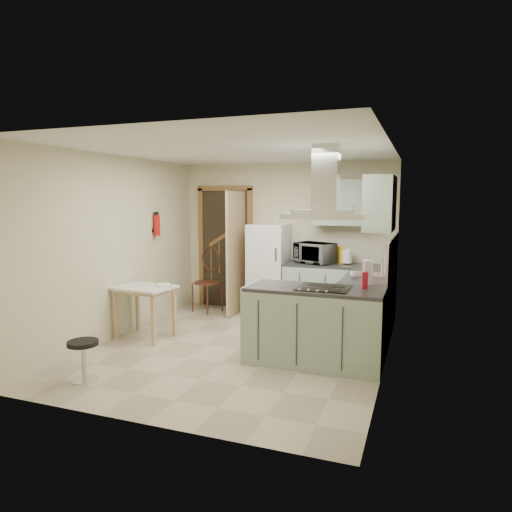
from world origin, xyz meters
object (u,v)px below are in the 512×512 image
at_px(peninsula, 315,326).
at_px(stool, 84,360).
at_px(extractor_hood, 325,216).
at_px(bentwood_chair, 207,283).
at_px(microwave, 315,253).
at_px(drop_leaf_table, 145,312).
at_px(fridge, 269,270).

distance_m(peninsula, stool, 2.56).
bearing_deg(stool, extractor_hood, 30.10).
bearing_deg(bentwood_chair, microwave, 23.89).
bearing_deg(peninsula, stool, -148.77).
bearing_deg(drop_leaf_table, fridge, 62.02).
distance_m(extractor_hood, bentwood_chair, 3.22).
xyz_separation_m(bentwood_chair, microwave, (1.81, 0.16, 0.56)).
xyz_separation_m(drop_leaf_table, bentwood_chair, (0.15, 1.63, 0.14)).
xyz_separation_m(fridge, microwave, (0.76, -0.01, 0.31)).
relative_size(fridge, drop_leaf_table, 1.95).
height_order(fridge, drop_leaf_table, fridge).
distance_m(bentwood_chair, stool, 3.14).
height_order(peninsula, microwave, microwave).
distance_m(peninsula, extractor_hood, 1.27).
bearing_deg(microwave, bentwood_chair, -150.35).
distance_m(fridge, stool, 3.48).
height_order(stool, microwave, microwave).
xyz_separation_m(fridge, bentwood_chair, (-1.04, -0.17, -0.25)).
bearing_deg(extractor_hood, drop_leaf_table, 175.84).
relative_size(drop_leaf_table, bentwood_chair, 0.77).
height_order(peninsula, bentwood_chair, bentwood_chair).
bearing_deg(extractor_hood, microwave, 105.88).
xyz_separation_m(fridge, stool, (-0.95, -3.30, -0.53)).
height_order(fridge, peninsula, fridge).
xyz_separation_m(extractor_hood, drop_leaf_table, (-2.52, 0.18, -1.36)).
relative_size(fridge, peninsula, 0.97).
relative_size(fridge, stool, 3.47).
bearing_deg(extractor_hood, fridge, 123.79).
height_order(fridge, microwave, fridge).
xyz_separation_m(peninsula, microwave, (-0.46, 1.97, 0.61)).
bearing_deg(peninsula, microwave, 103.15).
relative_size(bentwood_chair, stool, 2.31).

